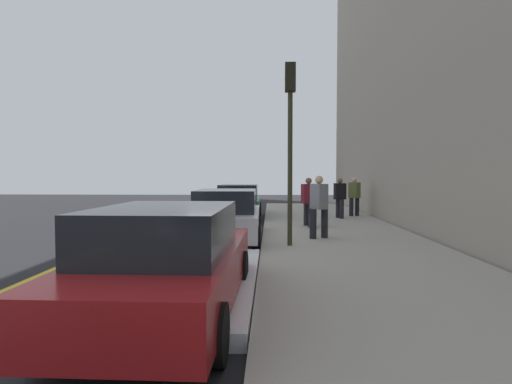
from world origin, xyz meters
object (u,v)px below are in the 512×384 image
Objects in this scene: pedestrian_black_coat at (340,197)px; pedestrian_olive_coat at (354,195)px; parked_car_silver at (227,216)px; pedestrian_burgundy_coat at (309,200)px; rolling_suitcase at (312,220)px; parked_car_red at (168,262)px; traffic_light_pole at (290,123)px; pedestrian_grey_coat at (319,205)px; parked_car_green at (239,202)px.

pedestrian_black_coat is 0.99× the size of pedestrian_olive_coat.
pedestrian_burgundy_coat is at bearing -43.73° from parked_car_silver.
parked_car_silver is at bearing 130.55° from rolling_suitcase.
parked_car_red is 5.77m from traffic_light_pole.
rolling_suitcase is (2.29, -0.05, -0.69)m from pedestrian_grey_coat.
parked_car_silver is at bearing 142.66° from pedestrian_black_coat.
traffic_light_pole reaches higher than parked_car_red.
pedestrian_olive_coat is at bearing -39.85° from pedestrian_black_coat.
pedestrian_burgundy_coat is 2.00× the size of rolling_suitcase.
pedestrian_grey_coat reaches higher than pedestrian_olive_coat.
parked_car_red is 2.59× the size of pedestrian_grey_coat.
pedestrian_grey_coat is 1.05× the size of pedestrian_olive_coat.
parked_car_silver is 6.75m from pedestrian_black_coat.
pedestrian_black_coat is at bearing -20.25° from parked_car_red.
pedestrian_grey_coat is 2.09× the size of rolling_suitcase.
pedestrian_olive_coat reaches higher than pedestrian_black_coat.
parked_car_red is at bearing 155.82° from pedestrian_grey_coat.
parked_car_red is 12.34m from parked_car_green.
parked_car_green is 6.84m from pedestrian_grey_coat.
parked_car_red is 2.72× the size of pedestrian_olive_coat.
parked_car_red is at bearing 161.59° from rolling_suitcase.
pedestrian_olive_coat is at bearing -28.87° from rolling_suitcase.
pedestrian_grey_coat is at bearing 178.63° from rolling_suitcase.
parked_car_green is 4.33m from pedestrian_black_coat.
pedestrian_grey_coat reaches higher than parked_car_green.
pedestrian_olive_coat is at bearing -22.00° from parked_car_red.
pedestrian_olive_coat is at bearing -19.83° from pedestrian_grey_coat.
parked_car_silver is 2.46× the size of pedestrian_grey_coat.
rolling_suitcase is at bearing -49.45° from parked_car_silver.
pedestrian_burgundy_coat is at bearing -143.01° from parked_car_green.
parked_car_silver is at bearing -1.28° from parked_car_red.
pedestrian_grey_coat is at bearing -90.45° from parked_car_silver.
parked_car_red is 6.10m from parked_car_silver.
parked_car_silver is 0.99× the size of parked_car_green.
parked_car_green is at bearing 78.27° from pedestrian_black_coat.
rolling_suitcase is at bearing -18.41° from parked_car_red.
parked_car_silver is at bearing 136.27° from pedestrian_burgundy_coat.
parked_car_silver is 2.61× the size of pedestrian_black_coat.
pedestrian_burgundy_coat reaches higher than pedestrian_olive_coat.
pedestrian_black_coat is 0.36× the size of traffic_light_pole.
parked_car_green is (6.24, 0.14, 0.00)m from parked_car_silver.
pedestrian_black_coat is 3.48m from rolling_suitcase.
parked_car_silver is at bearing 142.28° from pedestrian_olive_coat.
traffic_light_pole is (-6.58, 2.37, 2.18)m from pedestrian_black_coat.
rolling_suitcase is (-3.10, 1.44, -0.64)m from pedestrian_black_coat.
parked_car_red and parked_car_silver have the same top height.
pedestrian_black_coat is 7.32m from traffic_light_pole.
pedestrian_burgundy_coat is at bearing -12.10° from traffic_light_pole.
pedestrian_burgundy_coat reaches higher than rolling_suitcase.
traffic_light_pole is (-7.46, -1.86, 2.45)m from parked_car_green.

